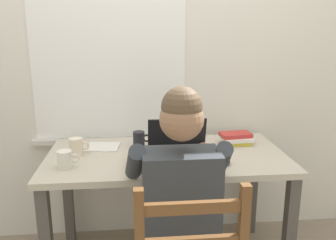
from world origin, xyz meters
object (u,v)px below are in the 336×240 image
(seated_person, at_px, (178,198))
(book_stack_main, at_px, (237,138))
(desk, at_px, (166,170))
(coffee_mug_white, at_px, (76,147))
(coffee_mug_spare, at_px, (65,159))
(coffee_mug_dark, at_px, (139,139))
(computer_mouse, at_px, (224,161))
(laptop, at_px, (179,153))

(seated_person, height_order, book_stack_main, seated_person)
(desk, xyz_separation_m, coffee_mug_white, (-0.52, 0.03, 0.15))
(desk, xyz_separation_m, seated_person, (0.01, -0.44, 0.03))
(coffee_mug_spare, xyz_separation_m, book_stack_main, (1.02, 0.31, -0.01))
(coffee_mug_white, relative_size, coffee_mug_dark, 1.06)
(coffee_mug_spare, height_order, book_stack_main, coffee_mug_spare)
(desk, distance_m, book_stack_main, 0.51)
(seated_person, relative_size, computer_mouse, 12.31)
(laptop, xyz_separation_m, coffee_mug_dark, (-0.21, 0.30, -0.01))
(coffee_mug_dark, bearing_deg, coffee_mug_white, -160.46)
(laptop, relative_size, coffee_mug_spare, 2.83)
(seated_person, relative_size, laptop, 3.73)
(laptop, height_order, computer_mouse, laptop)
(coffee_mug_spare, bearing_deg, desk, 16.62)
(desk, distance_m, seated_person, 0.44)
(computer_mouse, distance_m, coffee_mug_white, 0.85)
(laptop, bearing_deg, coffee_mug_dark, 125.40)
(desk, distance_m, coffee_mug_white, 0.55)
(coffee_mug_white, height_order, coffee_mug_spare, coffee_mug_white)
(coffee_mug_dark, distance_m, book_stack_main, 0.62)
(computer_mouse, bearing_deg, laptop, 168.90)
(coffee_mug_spare, distance_m, book_stack_main, 1.07)
(book_stack_main, bearing_deg, coffee_mug_white, -173.09)
(desk, distance_m, coffee_mug_dark, 0.27)
(laptop, distance_m, book_stack_main, 0.50)
(computer_mouse, relative_size, coffee_mug_dark, 0.91)
(computer_mouse, height_order, coffee_mug_dark, coffee_mug_dark)
(desk, relative_size, coffee_mug_white, 12.03)
(laptop, height_order, coffee_mug_spare, laptop)
(seated_person, xyz_separation_m, computer_mouse, (0.29, 0.25, 0.08))
(seated_person, height_order, laptop, seated_person)
(seated_person, distance_m, coffee_mug_dark, 0.63)
(seated_person, bearing_deg, coffee_mug_spare, 154.41)
(computer_mouse, relative_size, book_stack_main, 0.48)
(coffee_mug_dark, height_order, coffee_mug_spare, same)
(desk, height_order, seated_person, seated_person)
(laptop, bearing_deg, coffee_mug_spare, -177.59)
(laptop, distance_m, coffee_mug_white, 0.60)
(desk, xyz_separation_m, book_stack_main, (0.47, 0.15, 0.14))
(desk, height_order, book_stack_main, book_stack_main)
(coffee_mug_white, bearing_deg, laptop, -16.07)
(desk, distance_m, laptop, 0.22)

